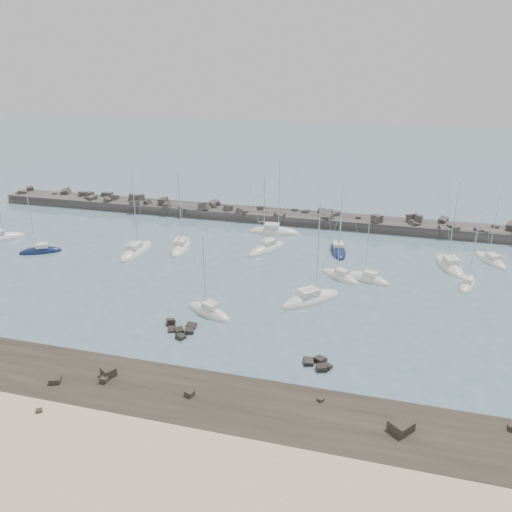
{
  "coord_description": "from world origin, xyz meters",
  "views": [
    {
      "loc": [
        19.11,
        -58.34,
        32.01
      ],
      "look_at": [
        0.48,
        12.0,
        2.47
      ],
      "focal_mm": 35.0,
      "sensor_mm": 36.0,
      "label": 1
    }
  ],
  "objects_px": {
    "sailboat_0": "(1,239)",
    "sailboat_10": "(449,266)",
    "sailboat_2": "(41,252)",
    "sailboat_8": "(338,251)",
    "sailboat_14": "(490,261)",
    "sailboat_4": "(274,232)",
    "sailboat_1": "(136,252)",
    "sailboat_13": "(340,277)",
    "sailboat_7": "(311,300)",
    "sailboat_6": "(267,249)",
    "sailboat_12": "(467,285)",
    "sailboat_5": "(209,312)",
    "sailboat_9": "(368,279)",
    "sailboat_3": "(181,247)"
  },
  "relations": [
    {
      "from": "sailboat_0",
      "to": "sailboat_10",
      "type": "bearing_deg",
      "value": 5.59
    },
    {
      "from": "sailboat_2",
      "to": "sailboat_8",
      "type": "height_order",
      "value": "sailboat_8"
    },
    {
      "from": "sailboat_2",
      "to": "sailboat_14",
      "type": "xyz_separation_m",
      "value": [
        74.99,
        15.64,
        -0.02
      ]
    },
    {
      "from": "sailboat_0",
      "to": "sailboat_4",
      "type": "height_order",
      "value": "sailboat_4"
    },
    {
      "from": "sailboat_1",
      "to": "sailboat_13",
      "type": "bearing_deg",
      "value": -2.48
    },
    {
      "from": "sailboat_7",
      "to": "sailboat_13",
      "type": "xyz_separation_m",
      "value": [
        3.1,
        8.88,
        -0.02
      ]
    },
    {
      "from": "sailboat_6",
      "to": "sailboat_8",
      "type": "bearing_deg",
      "value": 11.61
    },
    {
      "from": "sailboat_12",
      "to": "sailboat_13",
      "type": "xyz_separation_m",
      "value": [
        -18.62,
        -2.02,
        0.0
      ]
    },
    {
      "from": "sailboat_5",
      "to": "sailboat_12",
      "type": "distance_m",
      "value": 38.72
    },
    {
      "from": "sailboat_2",
      "to": "sailboat_13",
      "type": "relative_size",
      "value": 1.01
    },
    {
      "from": "sailboat_9",
      "to": "sailboat_8",
      "type": "bearing_deg",
      "value": 118.47
    },
    {
      "from": "sailboat_3",
      "to": "sailboat_7",
      "type": "xyz_separation_m",
      "value": [
        25.51,
        -14.3,
        -0.0
      ]
    },
    {
      "from": "sailboat_9",
      "to": "sailboat_10",
      "type": "distance_m",
      "value": 14.97
    },
    {
      "from": "sailboat_6",
      "to": "sailboat_10",
      "type": "xyz_separation_m",
      "value": [
        30.28,
        0.34,
        -0.0
      ]
    },
    {
      "from": "sailboat_0",
      "to": "sailboat_5",
      "type": "xyz_separation_m",
      "value": [
        47.07,
        -16.87,
        -0.01
      ]
    },
    {
      "from": "sailboat_1",
      "to": "sailboat_4",
      "type": "bearing_deg",
      "value": 37.54
    },
    {
      "from": "sailboat_7",
      "to": "sailboat_14",
      "type": "relative_size",
      "value": 1.24
    },
    {
      "from": "sailboat_9",
      "to": "sailboat_10",
      "type": "height_order",
      "value": "sailboat_10"
    },
    {
      "from": "sailboat_2",
      "to": "sailboat_8",
      "type": "distance_m",
      "value": 51.78
    },
    {
      "from": "sailboat_3",
      "to": "sailboat_1",
      "type": "bearing_deg",
      "value": -150.1
    },
    {
      "from": "sailboat_5",
      "to": "sailboat_9",
      "type": "xyz_separation_m",
      "value": [
        19.9,
        16.24,
        -0.02
      ]
    },
    {
      "from": "sailboat_7",
      "to": "sailboat_13",
      "type": "bearing_deg",
      "value": 70.74
    },
    {
      "from": "sailboat_4",
      "to": "sailboat_14",
      "type": "relative_size",
      "value": 1.26
    },
    {
      "from": "sailboat_14",
      "to": "sailboat_6",
      "type": "bearing_deg",
      "value": -172.97
    },
    {
      "from": "sailboat_9",
      "to": "sailboat_12",
      "type": "bearing_deg",
      "value": 6.9
    },
    {
      "from": "sailboat_8",
      "to": "sailboat_0",
      "type": "bearing_deg",
      "value": -170.8
    },
    {
      "from": "sailboat_6",
      "to": "sailboat_4",
      "type": "bearing_deg",
      "value": 94.95
    },
    {
      "from": "sailboat_4",
      "to": "sailboat_10",
      "type": "height_order",
      "value": "sailboat_4"
    },
    {
      "from": "sailboat_2",
      "to": "sailboat_8",
      "type": "xyz_separation_m",
      "value": [
        49.97,
        13.55,
        -0.01
      ]
    },
    {
      "from": "sailboat_10",
      "to": "sailboat_8",
      "type": "bearing_deg",
      "value": 173.21
    },
    {
      "from": "sailboat_0",
      "to": "sailboat_13",
      "type": "xyz_separation_m",
      "value": [
        62.74,
        -0.91,
        -0.02
      ]
    },
    {
      "from": "sailboat_9",
      "to": "sailboat_14",
      "type": "bearing_deg",
      "value": 33.23
    },
    {
      "from": "sailboat_12",
      "to": "sailboat_3",
      "type": "bearing_deg",
      "value": 175.88
    },
    {
      "from": "sailboat_0",
      "to": "sailboat_4",
      "type": "relative_size",
      "value": 0.88
    },
    {
      "from": "sailboat_4",
      "to": "sailboat_5",
      "type": "height_order",
      "value": "sailboat_4"
    },
    {
      "from": "sailboat_10",
      "to": "sailboat_14",
      "type": "relative_size",
      "value": 1.22
    },
    {
      "from": "sailboat_0",
      "to": "sailboat_5",
      "type": "distance_m",
      "value": 50.0
    },
    {
      "from": "sailboat_0",
      "to": "sailboat_3",
      "type": "distance_m",
      "value": 34.43
    },
    {
      "from": "sailboat_3",
      "to": "sailboat_8",
      "type": "distance_m",
      "value": 27.65
    },
    {
      "from": "sailboat_3",
      "to": "sailboat_13",
      "type": "distance_m",
      "value": 29.12
    },
    {
      "from": "sailboat_4",
      "to": "sailboat_6",
      "type": "xyz_separation_m",
      "value": [
        0.8,
        -9.27,
        0.01
      ]
    },
    {
      "from": "sailboat_7",
      "to": "sailboat_14",
      "type": "distance_m",
      "value": 34.41
    },
    {
      "from": "sailboat_3",
      "to": "sailboat_12",
      "type": "relative_size",
      "value": 1.41
    },
    {
      "from": "sailboat_8",
      "to": "sailboat_5",
      "type": "bearing_deg",
      "value": -117.88
    },
    {
      "from": "sailboat_3",
      "to": "sailboat_10",
      "type": "xyz_separation_m",
      "value": [
        45.24,
        3.25,
        -0.0
      ]
    },
    {
      "from": "sailboat_6",
      "to": "sailboat_10",
      "type": "bearing_deg",
      "value": 0.64
    },
    {
      "from": "sailboat_10",
      "to": "sailboat_3",
      "type": "bearing_deg",
      "value": -175.89
    },
    {
      "from": "sailboat_14",
      "to": "sailboat_7",
      "type": "bearing_deg",
      "value": -140.69
    },
    {
      "from": "sailboat_7",
      "to": "sailboat_12",
      "type": "xyz_separation_m",
      "value": [
        21.72,
        10.91,
        -0.02
      ]
    },
    {
      "from": "sailboat_3",
      "to": "sailboat_4",
      "type": "xyz_separation_m",
      "value": [
        14.16,
        12.19,
        -0.01
      ]
    }
  ]
}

